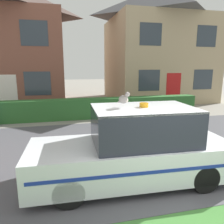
% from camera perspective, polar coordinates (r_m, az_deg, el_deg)
% --- Properties ---
extents(road_strip, '(28.00, 6.50, 0.01)m').
position_cam_1_polar(road_strip, '(7.12, 4.78, -9.08)').
color(road_strip, '#4C4C51').
rests_on(road_strip, ground).
extents(garden_hedge, '(11.16, 0.66, 0.98)m').
position_cam_1_polar(garden_hedge, '(10.88, -5.50, 0.98)').
color(garden_hedge, '#2D662D').
rests_on(garden_hedge, ground).
extents(police_car, '(4.46, 1.77, 1.78)m').
position_cam_1_polar(police_car, '(4.87, 5.98, -9.44)').
color(police_car, black).
rests_on(police_car, road_strip).
extents(cat, '(0.24, 0.28, 0.26)m').
position_cam_1_polar(cat, '(4.52, 3.22, 3.51)').
color(cat, gray).
rests_on(cat, police_car).
extents(house_left, '(6.76, 7.08, 7.80)m').
position_cam_1_polar(house_left, '(16.37, -24.75, 15.90)').
color(house_left, brown).
rests_on(house_left, ground).
extents(house_right, '(7.30, 6.62, 8.12)m').
position_cam_1_polar(house_right, '(17.63, 11.79, 16.89)').
color(house_right, tan).
rests_on(house_right, ground).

